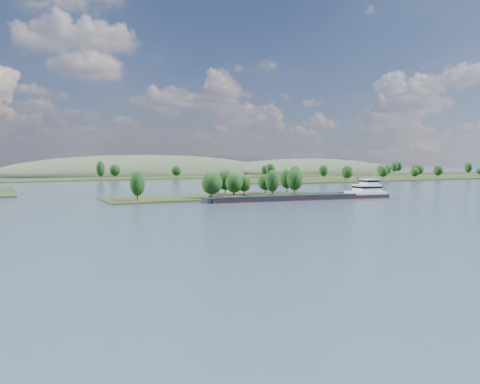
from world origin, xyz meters
TOP-DOWN VIEW (x-y plane):
  - ground at (0.00, 120.00)m, footprint 1800.00×1800.00m
  - tree_island at (7.33, 178.83)m, footprint 100.00×30.07m
  - right_bank at (231.47, 299.51)m, footprint 320.00×90.00m
  - back_shoreline at (9.80, 399.75)m, footprint 900.00×60.00m
  - hill_east at (260.00, 470.00)m, footprint 260.00×140.00m
  - hill_west at (60.00, 500.00)m, footprint 320.00×160.00m
  - cargo_barge at (32.28, 151.78)m, footprint 84.78×20.96m

SIDE VIEW (x-z plane):
  - ground at x=0.00m, z-range 0.00..0.00m
  - hill_east at x=260.00m, z-range -18.00..18.00m
  - hill_west at x=60.00m, z-range -22.00..22.00m
  - back_shoreline at x=9.80m, z-range -7.32..8.90m
  - right_bank at x=231.47m, z-range -6.64..8.60m
  - cargo_barge at x=32.28m, z-range -4.26..7.13m
  - tree_island at x=7.33m, z-range -2.58..10.57m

